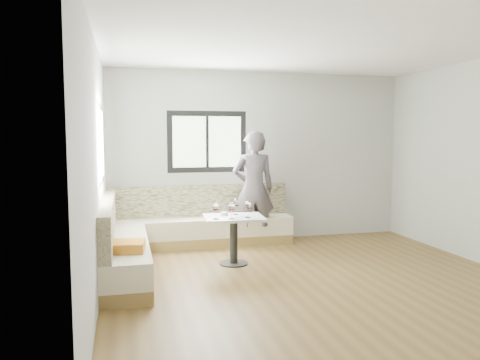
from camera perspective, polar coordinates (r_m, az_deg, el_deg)
name	(u,v)px	position (r m, az deg, el deg)	size (l,w,h in m)	color
room	(312,165)	(5.55, 8.74, 1.85)	(5.01, 5.01, 2.81)	brown
banquette	(171,235)	(6.84, -8.42, -6.61)	(2.90, 2.80, 0.95)	olive
table	(234,228)	(6.39, -0.78, -5.92)	(0.85, 0.69, 0.66)	black
person	(254,189)	(7.42, 1.66, -1.06)	(0.66, 0.44, 1.82)	#50484F
olive_ramekin	(224,214)	(6.46, -1.90, -4.11)	(0.11, 0.11, 0.04)	white
wine_glass_a	(216,208)	(6.13, -2.96, -3.39)	(0.10, 0.10, 0.22)	white
wine_glass_b	(232,208)	(6.14, -1.03, -3.37)	(0.10, 0.10, 0.22)	white
wine_glass_c	(248,206)	(6.26, 0.96, -3.20)	(0.10, 0.10, 0.22)	white
wine_glass_d	(236,204)	(6.48, -0.52, -2.90)	(0.10, 0.10, 0.22)	white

